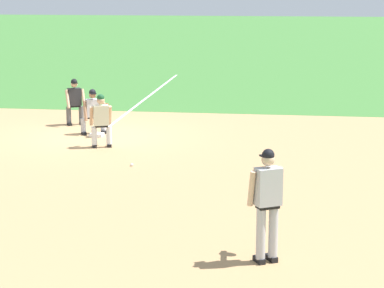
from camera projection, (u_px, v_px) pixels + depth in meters
ground_plane at (97, 136)px, 21.75m from camera, size 160.00×160.00×0.00m
infield_dirt_patch at (157, 181)px, 16.85m from camera, size 18.00×18.00×0.01m
foul_line_stripe at (147, 98)px, 28.92m from camera, size 14.82×0.10×0.00m
first_base_bag at (97, 135)px, 21.74m from camera, size 0.38×0.38×0.09m
baseball at (132, 165)px, 18.21m from camera, size 0.07×0.07×0.07m
pitcher at (267, 198)px, 11.78m from camera, size 0.84×0.58×1.86m
first_baseman at (94, 110)px, 21.89m from camera, size 0.82×1.02×1.34m
baserunner at (101, 119)px, 20.12m from camera, size 0.58×0.67×1.46m
umpire at (75, 100)px, 23.32m from camera, size 0.62×0.68×1.46m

